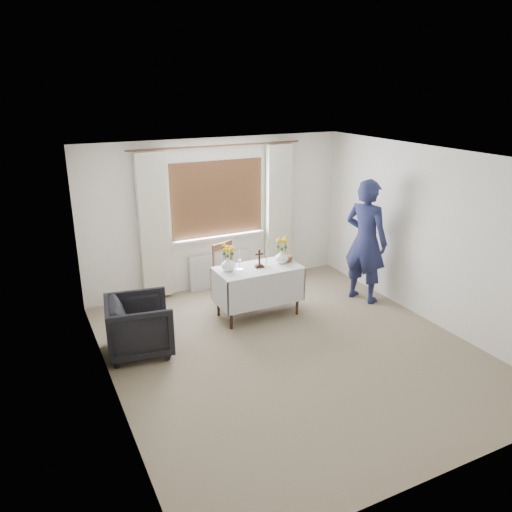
{
  "coord_description": "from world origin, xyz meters",
  "views": [
    {
      "loc": [
        -2.96,
        -4.97,
        3.31
      ],
      "look_at": [
        -0.06,
        0.93,
        1.02
      ],
      "focal_mm": 35.0,
      "sensor_mm": 36.0,
      "label": 1
    }
  ],
  "objects": [
    {
      "name": "armchair",
      "position": [
        -1.77,
        0.83,
        0.37
      ],
      "size": [
        0.93,
        0.91,
        0.74
      ],
      "primitive_type": "imported",
      "rotation": [
        0.0,
        0.0,
        1.42
      ],
      "color": "black",
      "rests_on": "ground"
    },
    {
      "name": "person",
      "position": [
        1.84,
        0.92,
        0.98
      ],
      "size": [
        0.7,
        0.84,
        1.96
      ],
      "primitive_type": "imported",
      "rotation": [
        0.0,
        0.0,
        1.95
      ],
      "color": "navy",
      "rests_on": "ground"
    },
    {
      "name": "flower_vase_right",
      "position": [
        0.47,
        1.15,
        0.87
      ],
      "size": [
        0.2,
        0.2,
        0.21
      ],
      "primitive_type": "imported",
      "rotation": [
        0.0,
        0.0,
        0.0
      ],
      "color": "white",
      "rests_on": "altar_table"
    },
    {
      "name": "ground",
      "position": [
        0.0,
        0.0,
        0.0
      ],
      "size": [
        5.0,
        5.0,
        0.0
      ],
      "primitive_type": "plane",
      "color": "gray",
      "rests_on": "ground"
    },
    {
      "name": "flower_vase_left",
      "position": [
        -0.37,
        1.21,
        0.87
      ],
      "size": [
        0.2,
        0.2,
        0.21
      ],
      "primitive_type": "imported",
      "rotation": [
        0.0,
        0.0,
        -0.0
      ],
      "color": "white",
      "rests_on": "altar_table"
    },
    {
      "name": "wooden_chair",
      "position": [
        -0.1,
        1.73,
        0.48
      ],
      "size": [
        0.58,
        0.58,
        0.96
      ],
      "primitive_type": null,
      "rotation": [
        0.0,
        0.0,
        0.37
      ],
      "color": "brown",
      "rests_on": "ground"
    },
    {
      "name": "radiator",
      "position": [
        0.0,
        2.42,
        0.3
      ],
      "size": [
        1.1,
        0.1,
        0.6
      ],
      "primitive_type": "cube",
      "color": "silver",
      "rests_on": "ground"
    },
    {
      "name": "wicker_basket",
      "position": [
        0.57,
        1.22,
        0.8
      ],
      "size": [
        0.29,
        0.29,
        0.09
      ],
      "primitive_type": "cylinder",
      "rotation": [
        0.0,
        0.0,
        0.36
      ],
      "color": "brown",
      "rests_on": "altar_table"
    },
    {
      "name": "candlestick_left",
      "position": [
        -0.21,
        1.16,
        0.92
      ],
      "size": [
        0.12,
        0.12,
        0.31
      ],
      "primitive_type": null,
      "rotation": [
        0.0,
        0.0,
        0.42
      ],
      "color": "white",
      "rests_on": "altar_table"
    },
    {
      "name": "candlestick_right",
      "position": [
        0.2,
        1.1,
        0.96
      ],
      "size": [
        0.14,
        0.14,
        0.39
      ],
      "primitive_type": null,
      "rotation": [
        0.0,
        0.0,
        0.34
      ],
      "color": "white",
      "rests_on": "altar_table"
    },
    {
      "name": "altar_table",
      "position": [
        0.07,
        1.13,
        0.38
      ],
      "size": [
        1.24,
        0.64,
        0.76
      ],
      "primitive_type": "cube",
      "color": "silver",
      "rests_on": "ground"
    },
    {
      "name": "wooden_cross",
      "position": [
        0.09,
        1.13,
        0.9
      ],
      "size": [
        0.14,
        0.11,
        0.27
      ],
      "primitive_type": null,
      "rotation": [
        0.0,
        0.0,
        -0.12
      ],
      "color": "black",
      "rests_on": "altar_table"
    }
  ]
}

